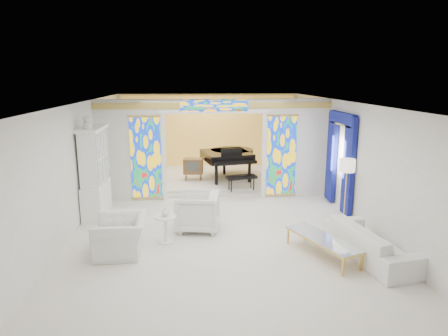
{
  "coord_description": "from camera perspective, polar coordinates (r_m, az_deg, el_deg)",
  "views": [
    {
      "loc": [
        -0.65,
        -9.8,
        3.6
      ],
      "look_at": [
        0.15,
        0.2,
        1.33
      ],
      "focal_mm": 32.0,
      "sensor_mm": 36.0,
      "label": 1
    }
  ],
  "objects": [
    {
      "name": "floor",
      "position": [
        10.46,
        -0.73,
        -7.4
      ],
      "size": [
        12.0,
        12.0,
        0.0
      ],
      "primitive_type": "plane",
      "color": "silver",
      "rests_on": "ground"
    },
    {
      "name": "ceiling",
      "position": [
        9.84,
        -0.78,
        9.23
      ],
      "size": [
        7.0,
        12.0,
        0.02
      ],
      "primitive_type": "cube",
      "color": "white",
      "rests_on": "wall_back"
    },
    {
      "name": "wall_back",
      "position": [
        15.95,
        -2.2,
        5.16
      ],
      "size": [
        7.0,
        0.02,
        3.0
      ],
      "primitive_type": "cube",
      "color": "silver",
      "rests_on": "floor"
    },
    {
      "name": "wall_front",
      "position": [
        4.39,
        4.68,
        -15.91
      ],
      "size": [
        7.0,
        0.02,
        3.0
      ],
      "primitive_type": "cube",
      "color": "silver",
      "rests_on": "floor"
    },
    {
      "name": "wall_left",
      "position": [
        10.42,
        -20.34,
        0.29
      ],
      "size": [
        0.02,
        12.0,
        3.0
      ],
      "primitive_type": "cube",
      "color": "silver",
      "rests_on": "floor"
    },
    {
      "name": "wall_right",
      "position": [
        10.85,
        18.02,
        0.93
      ],
      "size": [
        0.02,
        12.0,
        3.0
      ],
      "primitive_type": "cube",
      "color": "silver",
      "rests_on": "floor"
    },
    {
      "name": "partition_wall",
      "position": [
        11.97,
        -1.4,
        3.37
      ],
      "size": [
        7.0,
        0.22,
        3.0
      ],
      "color": "silver",
      "rests_on": "floor"
    },
    {
      "name": "stained_glass_left",
      "position": [
        12.0,
        -11.09,
        1.43
      ],
      "size": [
        0.9,
        0.04,
        2.4
      ],
      "primitive_type": "cube",
      "color": "gold",
      "rests_on": "partition_wall"
    },
    {
      "name": "stained_glass_right",
      "position": [
        12.21,
        8.2,
        1.74
      ],
      "size": [
        0.9,
        0.04,
        2.4
      ],
      "primitive_type": "cube",
      "color": "gold",
      "rests_on": "partition_wall"
    },
    {
      "name": "stained_glass_transom",
      "position": [
        11.74,
        -1.4,
        8.91
      ],
      "size": [
        2.0,
        0.04,
        0.34
      ],
      "primitive_type": "cube",
      "color": "gold",
      "rests_on": "partition_wall"
    },
    {
      "name": "alcove_platform",
      "position": [
        14.35,
        -1.83,
        -1.43
      ],
      "size": [
        6.8,
        3.8,
        0.18
      ],
      "primitive_type": "cube",
      "color": "silver",
      "rests_on": "floor"
    },
    {
      "name": "gold_curtain_back",
      "position": [
        15.84,
        -2.18,
        5.1
      ],
      "size": [
        6.7,
        0.1,
        2.9
      ],
      "primitive_type": "cube",
      "color": "#FDCF58",
      "rests_on": "wall_back"
    },
    {
      "name": "chandelier",
      "position": [
        13.87,
        -1.05,
        8.38
      ],
      "size": [
        0.48,
        0.48,
        0.3
      ],
      "primitive_type": "cylinder",
      "color": "gold",
      "rests_on": "ceiling"
    },
    {
      "name": "blue_drapes",
      "position": [
        11.44,
        16.26,
        2.02
      ],
      "size": [
        0.14,
        1.85,
        2.65
      ],
      "color": "navy",
      "rests_on": "wall_right"
    },
    {
      "name": "china_cabinet",
      "position": [
        10.98,
        -17.96,
        -0.69
      ],
      "size": [
        0.56,
        1.46,
        2.72
      ],
      "color": "white",
      "rests_on": "floor"
    },
    {
      "name": "armchair_left",
      "position": [
        8.74,
        -14.55,
        -9.3
      ],
      "size": [
        1.1,
        1.24,
        0.77
      ],
      "primitive_type": "imported",
      "rotation": [
        0.0,
        0.0,
        -1.51
      ],
      "color": "white",
      "rests_on": "floor"
    },
    {
      "name": "armchair_right",
      "position": [
        9.69,
        -3.8,
        -6.2
      ],
      "size": [
        1.14,
        1.12,
        0.92
      ],
      "primitive_type": "imported",
      "rotation": [
        0.0,
        0.0,
        -1.71
      ],
      "color": "white",
      "rests_on": "floor"
    },
    {
      "name": "sofa",
      "position": [
        8.79,
        20.31,
        -9.89
      ],
      "size": [
        1.3,
        2.45,
        0.68
      ],
      "primitive_type": "imported",
      "rotation": [
        0.0,
        0.0,
        1.74
      ],
      "color": "white",
      "rests_on": "floor"
    },
    {
      "name": "side_table",
      "position": [
        9.05,
        -8.33,
        -8.07
      ],
      "size": [
        0.66,
        0.66,
        0.62
      ],
      "rotation": [
        0.0,
        0.0,
        0.43
      ],
      "color": "white",
      "rests_on": "floor"
    },
    {
      "name": "vase",
      "position": [
        8.95,
        -8.4,
        -6.24
      ],
      "size": [
        0.19,
        0.19,
        0.18
      ],
      "primitive_type": "imported",
      "rotation": [
        0.0,
        0.0,
        0.14
      ],
      "color": "silver",
      "rests_on": "side_table"
    },
    {
      "name": "coffee_table",
      "position": [
        8.55,
        13.88,
        -9.87
      ],
      "size": [
        1.22,
        1.89,
        0.41
      ],
      "rotation": [
        0.0,
        0.0,
        0.4
      ],
      "color": "silver",
      "rests_on": "floor"
    },
    {
      "name": "floor_lamp",
      "position": [
        10.45,
        17.17,
        -0.06
      ],
      "size": [
        0.48,
        0.48,
        1.63
      ],
      "rotation": [
        0.0,
        0.0,
        -0.24
      ],
      "color": "gold",
      "rests_on": "floor"
    },
    {
      "name": "grand_piano",
      "position": [
        13.91,
        0.8,
        1.79
      ],
      "size": [
        2.04,
        3.13,
        1.16
      ],
      "rotation": [
        0.0,
        0.0,
        0.21
      ],
      "color": "black",
      "rests_on": "alcove_platform"
    },
    {
      "name": "tv_console",
      "position": [
        13.66,
        -4.42,
        0.27
      ],
      "size": [
        0.69,
        0.51,
        0.74
      ],
      "rotation": [
        0.0,
        0.0,
        -0.13
      ],
      "color": "brown",
      "rests_on": "alcove_platform"
    }
  ]
}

